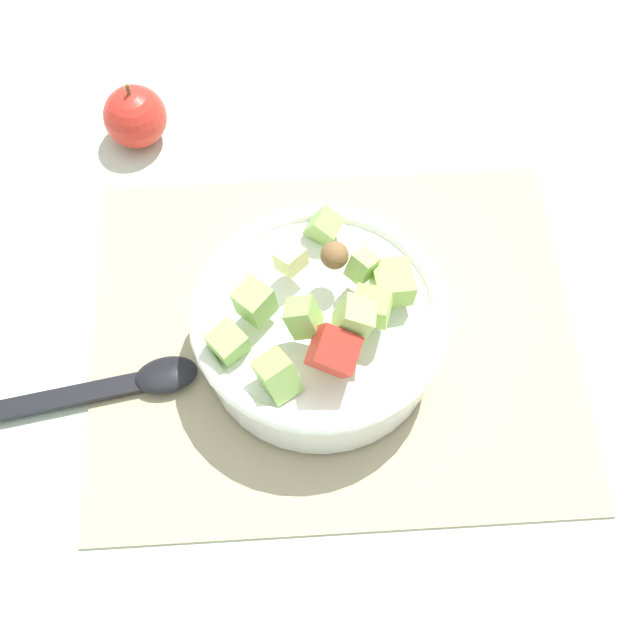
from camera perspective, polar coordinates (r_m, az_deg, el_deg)
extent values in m
plane|color=silver|center=(0.82, 0.92, -1.15)|extent=(2.40, 2.40, 0.00)
cube|color=tan|center=(0.82, 0.92, -1.05)|extent=(0.44, 0.37, 0.01)
cylinder|color=white|center=(0.78, 0.00, -0.68)|extent=(0.21, 0.21, 0.06)
torus|color=white|center=(0.75, 0.00, 0.47)|extent=(0.22, 0.22, 0.02)
sphere|color=brown|center=(0.73, 1.26, 4.20)|extent=(0.04, 0.03, 0.04)
cube|color=#93C160|center=(0.73, -5.94, -1.56)|extent=(0.04, 0.04, 0.04)
cube|color=#9EC656|center=(0.71, 3.36, 0.88)|extent=(0.04, 0.04, 0.03)
cube|color=#93C160|center=(0.70, -1.09, 0.16)|extent=(0.03, 0.03, 0.04)
cube|color=#A3CC6B|center=(0.73, 2.72, 3.49)|extent=(0.03, 0.03, 0.03)
cube|color=#93C160|center=(0.73, -4.22, 1.17)|extent=(0.04, 0.04, 0.04)
cube|color=red|center=(0.70, 0.90, -2.00)|extent=(0.05, 0.05, 0.04)
cube|color=#A3CC6B|center=(0.70, 2.17, 0.01)|extent=(0.04, 0.03, 0.04)
cube|color=#8CB74C|center=(0.74, 4.63, 2.71)|extent=(0.04, 0.04, 0.03)
cube|color=beige|center=(0.74, -1.91, 3.96)|extent=(0.03, 0.03, 0.02)
cube|color=#93C160|center=(0.71, -2.76, -3.62)|extent=(0.04, 0.04, 0.04)
cube|color=#93C160|center=(0.78, 0.24, 6.05)|extent=(0.04, 0.04, 0.04)
ellipsoid|color=black|center=(0.80, -9.86, -3.51)|extent=(0.06, 0.04, 0.01)
cube|color=black|center=(0.82, -17.18, -5.04)|extent=(0.18, 0.05, 0.01)
sphere|color=red|center=(0.95, -11.83, 12.70)|extent=(0.07, 0.07, 0.07)
cylinder|color=brown|center=(0.92, -12.27, 14.29)|extent=(0.00, 0.00, 0.01)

